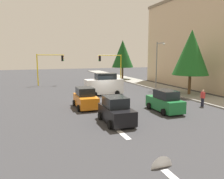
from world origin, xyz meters
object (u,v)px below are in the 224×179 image
(car_orange, at_px, (85,99))
(pedestrian_crossing, at_px, (203,98))
(tree_roadside_near, at_px, (191,53))
(delivery_van_white, at_px, (104,85))
(traffic_signal_far_right, at_px, (49,63))
(car_black, at_px, (116,111))
(street_lamp_curbside, at_px, (158,60))
(car_green, at_px, (165,102))
(traffic_signal_far_left, at_px, (112,63))
(tree_roadside_far, at_px, (123,54))

(car_orange, bearing_deg, pedestrian_crossing, 72.73)
(tree_roadside_near, height_order, delivery_van_white, tree_roadside_near)
(traffic_signal_far_right, relative_size, car_black, 1.39)
(street_lamp_curbside, xyz_separation_m, car_green, (11.78, -6.34, -3.45))
(traffic_signal_far_left, relative_size, traffic_signal_far_right, 0.99)
(traffic_signal_far_right, distance_m, street_lamp_curbside, 18.12)
(tree_roadside_far, relative_size, tree_roadside_near, 0.99)
(traffic_signal_far_right, xyz_separation_m, tree_roadside_near, (16.00, 16.13, 1.65))
(car_black, distance_m, pedestrian_crossing, 10.25)
(traffic_signal_far_left, distance_m, delivery_van_white, 13.34)
(traffic_signal_far_left, distance_m, traffic_signal_far_right, 11.25)
(tree_roadside_far, xyz_separation_m, car_orange, (22.31, -13.09, -4.47))
(street_lamp_curbside, bearing_deg, delivery_van_white, -79.71)
(tree_roadside_far, bearing_deg, street_lamp_curbside, -1.19)
(street_lamp_curbside, bearing_deg, traffic_signal_far_right, -125.01)
(traffic_signal_far_right, bearing_deg, pedestrian_crossing, 31.14)
(delivery_van_white, distance_m, pedestrian_crossing, 12.12)
(traffic_signal_far_left, bearing_deg, pedestrian_crossing, 4.97)
(car_orange, bearing_deg, car_black, 10.89)
(traffic_signal_far_left, relative_size, delivery_van_white, 1.08)
(traffic_signal_far_left, distance_m, car_green, 22.52)
(tree_roadside_far, bearing_deg, delivery_van_white, -29.83)
(street_lamp_curbside, height_order, tree_roadside_far, tree_roadside_far)
(tree_roadside_near, bearing_deg, car_black, -58.82)
(traffic_signal_far_right, relative_size, tree_roadside_far, 0.65)
(traffic_signal_far_right, height_order, tree_roadside_far, tree_roadside_far)
(tree_roadside_near, xyz_separation_m, pedestrian_crossing, (5.76, -2.99, -4.50))
(car_orange, relative_size, pedestrian_crossing, 2.23)
(traffic_signal_far_left, xyz_separation_m, car_black, (23.88, -8.13, -2.81))
(delivery_van_white, relative_size, car_black, 1.27)
(tree_roadside_near, height_order, car_black, tree_roadside_near)
(traffic_signal_far_right, height_order, tree_roadside_near, tree_roadside_near)
(tree_roadside_far, xyz_separation_m, car_black, (27.88, -12.01, -4.47))
(pedestrian_crossing, bearing_deg, car_black, -78.06)
(traffic_signal_far_left, bearing_deg, street_lamp_curbside, 19.01)
(car_orange, height_order, car_black, same)
(car_orange, height_order, pedestrian_crossing, car_orange)
(tree_roadside_near, bearing_deg, car_green, -51.06)
(tree_roadside_far, height_order, car_orange, tree_roadside_far)
(pedestrian_crossing, bearing_deg, delivery_van_white, -143.62)
(tree_roadside_far, distance_m, car_orange, 26.24)
(car_green, bearing_deg, tree_roadside_near, 128.94)
(traffic_signal_far_left, distance_m, car_black, 25.38)
(traffic_signal_far_left, height_order, traffic_signal_far_right, traffic_signal_far_right)
(traffic_signal_far_right, height_order, car_black, traffic_signal_far_right)
(tree_roadside_far, height_order, car_green, tree_roadside_far)
(traffic_signal_far_right, height_order, delivery_van_white, traffic_signal_far_right)
(traffic_signal_far_left, bearing_deg, tree_roadside_near, 16.96)
(car_green, bearing_deg, delivery_van_white, -165.99)
(traffic_signal_far_left, relative_size, pedestrian_crossing, 3.06)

